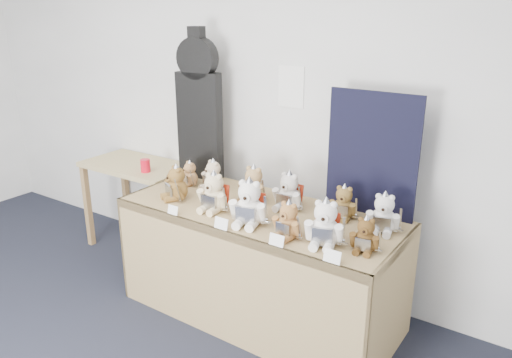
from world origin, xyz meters
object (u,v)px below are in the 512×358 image
Objects in this scene: teddy_front_centre at (249,205)px; teddy_back_centre_right at (289,193)px; red_cup at (145,166)px; side_table at (138,177)px; teddy_back_left at (213,176)px; display_table at (253,237)px; teddy_front_end at (365,236)px; teddy_back_far_left at (190,174)px; teddy_front_far_left at (176,184)px; teddy_front_left at (214,194)px; teddy_front_right at (288,221)px; teddy_back_right at (343,204)px; teddy_back_end at (384,215)px; guitar_case at (199,107)px; teddy_front_far_right at (325,225)px; teddy_back_centre_left at (253,186)px.

teddy_front_centre is 0.36m from teddy_back_centre_right.
side_table is at bearing 152.65° from red_cup.
teddy_back_left is 0.67m from teddy_back_centre_right.
teddy_front_end reaches higher than display_table.
display_table is 9.15× the size of teddy_back_far_left.
teddy_front_far_left is 0.68m from teddy_front_centre.
teddy_front_right is (0.62, -0.08, -0.02)m from teddy_front_left.
teddy_back_right is at bearing 24.53° from teddy_back_far_left.
teddy_back_end is at bearing 13.00° from teddy_front_left.
guitar_case reaches higher than teddy_back_end.
display_table is 0.38m from teddy_back_centre_right.
display_table is at bearing 34.61° from teddy_front_far_left.
teddy_front_left is 0.97× the size of teddy_front_far_right.
teddy_front_far_left is at bearing 159.96° from teddy_front_centre.
teddy_back_centre_left is at bearing 57.02° from teddy_front_far_left.
teddy_back_centre_left reaches higher than teddy_back_far_left.
teddy_front_end is (0.75, 0.06, -0.04)m from teddy_front_centre.
teddy_front_far_right is at bearing 24.38° from teddy_front_far_left.
side_table is 0.99m from guitar_case.
teddy_front_centre is 0.30m from teddy_front_right.
teddy_front_right is 0.59m from teddy_back_end.
teddy_front_right is at bearing -35.88° from teddy_back_centre_left.
display_table is at bearing -11.09° from red_cup.
red_cup is 1.37m from teddy_front_centre.
teddy_front_left is 0.63m from teddy_front_right.
teddy_front_centre is 1.57× the size of teddy_back_far_left.
side_table is (-1.47, 0.36, 0.04)m from display_table.
teddy_front_end is 0.79× the size of teddy_back_centre_right.
teddy_back_far_left is (-0.47, 0.29, -0.03)m from teddy_front_left.
teddy_back_right is at bearing 7.34° from teddy_back_centre_left.
teddy_back_centre_right is 0.38m from teddy_back_right.
teddy_front_far_right reaches higher than teddy_front_right.
display_table is at bearing -55.65° from teddy_back_centre_left.
side_table is 0.80m from teddy_back_far_left.
guitar_case reaches higher than teddy_front_centre.
teddy_back_centre_left is at bearing 124.44° from display_table.
display_table is 0.67m from teddy_front_far_left.
red_cup is 0.71m from teddy_front_far_left.
teddy_front_left reaches higher than teddy_front_end.
teddy_front_far_right is (0.52, 0.00, -0.01)m from teddy_front_centre.
teddy_front_centre reaches higher than teddy_front_far_right.
teddy_back_centre_right is at bearing -178.12° from teddy_back_right.
teddy_back_far_left is at bearing -178.12° from teddy_back_centre_right.
side_table is at bearing 156.52° from teddy_front_left.
teddy_front_left is at bearing -20.67° from side_table.
teddy_front_right is at bearing -6.20° from teddy_back_left.
side_table is 0.83× the size of guitar_case.
teddy_back_centre_right reaches higher than side_table.
guitar_case reaches higher than red_cup.
red_cup is 2.09m from teddy_front_end.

